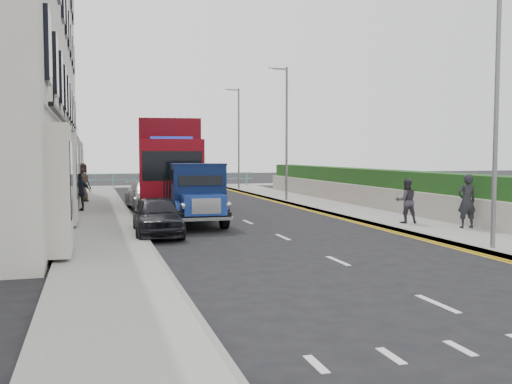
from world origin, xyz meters
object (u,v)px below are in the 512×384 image
lamp_mid (284,126)px  lamp_far (237,133)px  red_lorry (169,161)px  parked_car_front (157,216)px  bedford_lorry (198,198)px  pedestrian_east_near (467,201)px  lamp_near (493,95)px

lamp_mid → lamp_far: same height
red_lorry → parked_car_front: 9.45m
bedford_lorry → pedestrian_east_near: size_ratio=2.64×
lamp_mid → lamp_far: bearing=90.0°
lamp_far → lamp_mid: bearing=-90.0°
pedestrian_east_near → lamp_mid: bearing=-76.6°
bedford_lorry → red_lorry: bearing=91.3°
lamp_near → pedestrian_east_near: 5.01m
lamp_far → red_lorry: lamp_far is taller
lamp_mid → lamp_far: size_ratio=1.00×
lamp_far → pedestrian_east_near: lamp_far is taller
lamp_near → lamp_mid: size_ratio=1.00×
lamp_mid → red_lorry: size_ratio=0.87×
lamp_far → pedestrian_east_near: bearing=-85.1°
red_lorry → bedford_lorry: bearing=-84.3°
lamp_far → parked_car_front: 22.23m
lamp_mid → pedestrian_east_near: (1.92, -12.48, -3.00)m
parked_car_front → lamp_mid: bearing=55.7°
bedford_lorry → parked_car_front: 2.41m
red_lorry → parked_car_front: (-1.60, -9.18, -1.56)m
red_lorry → pedestrian_east_near: red_lorry is taller
lamp_far → parked_car_front: (-7.78, -20.54, -3.39)m
lamp_mid → bedford_lorry: bearing=-125.2°
lamp_mid → parked_car_front: bearing=-126.4°
parked_car_front → lamp_near: bearing=-33.0°
parked_car_front → bedford_lorry: bearing=50.3°
red_lorry → lamp_far: bearing=67.2°
lamp_far → parked_car_front: lamp_far is taller
bedford_lorry → red_lorry: red_lorry is taller
pedestrian_east_near → red_lorry: bearing=-49.3°
lamp_far → bedford_lorry: bearing=-108.3°
bedford_lorry → lamp_near: bearing=-48.1°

